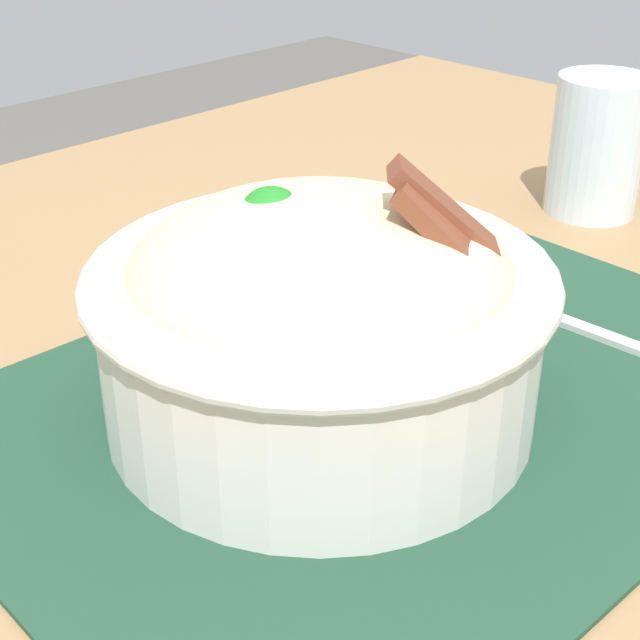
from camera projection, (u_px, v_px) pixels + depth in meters
name	position (u px, v px, depth m)	size (l,w,h in m)	color
table	(384.00, 520.00, 0.49)	(1.14, 0.91, 0.73)	#99754C
placemat	(393.00, 394.00, 0.47)	(0.41, 0.30, 0.00)	#1E422D
bowl	(320.00, 311.00, 0.43)	(0.24, 0.24, 0.12)	silver
fork	(540.00, 312.00, 0.54)	(0.02, 0.13, 0.00)	#BBBBBB
drinking_glass	(596.00, 154.00, 0.66)	(0.06, 0.06, 0.10)	silver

